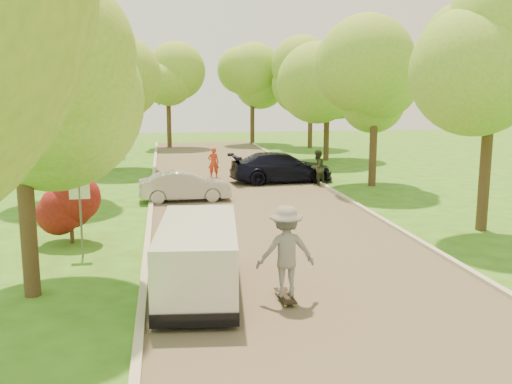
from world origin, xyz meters
TOP-DOWN VIEW (x-y plane):
  - ground at (0.00, 0.00)m, footprint 100.00×100.00m
  - road at (0.00, 8.00)m, footprint 8.00×60.00m
  - curb_left at (-4.05, 8.00)m, footprint 0.18×60.00m
  - curb_right at (4.05, 8.00)m, footprint 0.18×60.00m
  - street_sign at (-5.80, 4.00)m, footprint 0.55×0.06m
  - red_shrub at (-6.30, 5.50)m, footprint 1.70×1.70m
  - tree_l_mida at (-6.30, 1.00)m, footprint 4.71×4.60m
  - tree_l_midb at (-6.81, 12.00)m, footprint 4.30×4.20m
  - tree_l_far at (-6.39, 22.00)m, footprint 4.92×4.80m
  - tree_r_mida at (7.02, 5.00)m, footprint 5.13×5.00m
  - tree_r_midb at (6.60, 14.00)m, footprint 4.51×4.40m
  - tree_r_far at (7.23, 24.00)m, footprint 5.33×5.20m
  - tree_bg_a at (-8.78, 30.00)m, footprint 5.12×5.00m
  - tree_bg_b at (8.22, 32.00)m, footprint 5.12×5.00m
  - tree_bg_c at (-2.79, 34.00)m, footprint 4.92×4.80m
  - tree_bg_d at (4.22, 36.00)m, footprint 5.12×5.00m
  - minivan at (-2.79, 0.53)m, footprint 2.13×4.51m
  - silver_sedan at (-2.66, 11.61)m, footprint 3.82×1.47m
  - dark_sedan at (2.30, 15.74)m, footprint 5.35×2.57m
  - longboard at (-0.94, -0.25)m, footprint 0.32×1.04m
  - skateboarder at (-0.94, -0.25)m, footprint 1.32×0.78m
  - person_striped at (-0.93, 17.73)m, footprint 0.60×0.41m
  - person_olive at (3.80, 14.48)m, footprint 1.07×1.03m

SIDE VIEW (x-z plane):
  - ground at x=0.00m, z-range 0.00..0.00m
  - road at x=0.00m, z-range 0.00..0.01m
  - curb_left at x=-4.05m, z-range 0.00..0.12m
  - curb_right at x=4.05m, z-range 0.00..0.12m
  - longboard at x=-0.94m, z-range 0.05..0.17m
  - silver_sedan at x=-2.66m, z-range 0.00..1.24m
  - dark_sedan at x=2.30m, z-range 0.00..1.50m
  - person_striped at x=-0.93m, z-range 0.00..1.59m
  - minivan at x=-2.79m, z-range 0.04..1.67m
  - person_olive at x=3.80m, z-range 0.00..1.73m
  - red_shrub at x=-6.30m, z-range 0.12..2.07m
  - skateboarder at x=-0.94m, z-range 0.13..2.14m
  - street_sign at x=-5.80m, z-range 0.48..2.65m
  - tree_l_midb at x=-6.81m, z-range 1.28..7.89m
  - tree_r_midb at x=6.60m, z-range 1.38..8.38m
  - tree_bg_c at x=-2.79m, z-range 1.35..8.69m
  - tree_l_mida at x=-6.30m, z-range 1.48..8.87m
  - tree_bg_a at x=-8.78m, z-range 1.45..9.18m
  - tree_bg_d at x=4.22m, z-range 1.45..9.18m
  - tree_l_far at x=-6.39m, z-range 1.57..9.36m
  - tree_r_mida at x=7.02m, z-range 1.56..9.51m
  - tree_bg_b at x=8.22m, z-range 1.56..9.51m
  - tree_r_far at x=7.23m, z-range 1.66..10.00m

